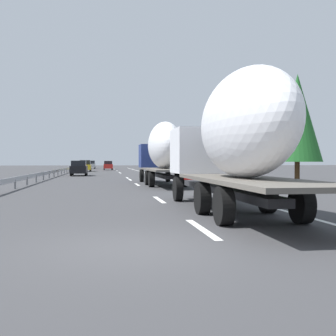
{
  "coord_description": "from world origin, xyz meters",
  "views": [
    {
      "loc": [
        -8.22,
        0.65,
        1.7
      ],
      "look_at": [
        21.78,
        -4.02,
        1.22
      ],
      "focal_mm": 44.62,
      "sensor_mm": 36.0,
      "label": 1
    }
  ],
  "objects_px": {
    "car_red_compact": "(108,165)",
    "road_sign": "(173,157)",
    "truck_lead": "(162,150)",
    "truck_trailing": "(234,137)",
    "car_silver_hatch": "(91,165)",
    "car_black_suv": "(79,168)",
    "car_yellow_coupe": "(85,166)"
  },
  "relations": [
    {
      "from": "car_red_compact",
      "to": "road_sign",
      "type": "xyz_separation_m",
      "value": [
        -39.05,
        -6.4,
        1.21
      ]
    },
    {
      "from": "truck_lead",
      "to": "truck_trailing",
      "type": "bearing_deg",
      "value": -180.0
    },
    {
      "from": "truck_trailing",
      "to": "road_sign",
      "type": "height_order",
      "value": "truck_trailing"
    },
    {
      "from": "car_silver_hatch",
      "to": "car_red_compact",
      "type": "bearing_deg",
      "value": -165.89
    },
    {
      "from": "truck_lead",
      "to": "car_black_suv",
      "type": "height_order",
      "value": "truck_lead"
    },
    {
      "from": "car_black_suv",
      "to": "road_sign",
      "type": "xyz_separation_m",
      "value": [
        -6.22,
        -10.18,
        1.2
      ]
    },
    {
      "from": "car_silver_hatch",
      "to": "road_sign",
      "type": "xyz_separation_m",
      "value": [
        -53.7,
        -10.09,
        1.17
      ]
    },
    {
      "from": "road_sign",
      "to": "truck_lead",
      "type": "bearing_deg",
      "value": 167.36
    },
    {
      "from": "truck_lead",
      "to": "car_yellow_coupe",
      "type": "height_order",
      "value": "truck_lead"
    },
    {
      "from": "car_silver_hatch",
      "to": "road_sign",
      "type": "height_order",
      "value": "road_sign"
    },
    {
      "from": "car_black_suv",
      "to": "road_sign",
      "type": "distance_m",
      "value": 11.99
    },
    {
      "from": "road_sign",
      "to": "truck_trailing",
      "type": "bearing_deg",
      "value": 174.23
    },
    {
      "from": "truck_trailing",
      "to": "car_black_suv",
      "type": "bearing_deg",
      "value": 10.86
    },
    {
      "from": "truck_trailing",
      "to": "car_yellow_coupe",
      "type": "bearing_deg",
      "value": 7.11
    },
    {
      "from": "car_red_compact",
      "to": "car_silver_hatch",
      "type": "bearing_deg",
      "value": 14.11
    },
    {
      "from": "truck_lead",
      "to": "truck_trailing",
      "type": "distance_m",
      "value": 16.85
    },
    {
      "from": "car_black_suv",
      "to": "road_sign",
      "type": "relative_size",
      "value": 1.46
    },
    {
      "from": "car_red_compact",
      "to": "car_black_suv",
      "type": "height_order",
      "value": "car_black_suv"
    },
    {
      "from": "truck_trailing",
      "to": "truck_lead",
      "type": "bearing_deg",
      "value": 0.0
    },
    {
      "from": "road_sign",
      "to": "car_silver_hatch",
      "type": "bearing_deg",
      "value": 10.64
    },
    {
      "from": "truck_lead",
      "to": "road_sign",
      "type": "xyz_separation_m",
      "value": [
        13.82,
        -3.1,
        -0.39
      ]
    },
    {
      "from": "truck_trailing",
      "to": "car_silver_hatch",
      "type": "relative_size",
      "value": 2.66
    },
    {
      "from": "truck_trailing",
      "to": "car_yellow_coupe",
      "type": "height_order",
      "value": "truck_trailing"
    },
    {
      "from": "car_black_suv",
      "to": "car_silver_hatch",
      "type": "bearing_deg",
      "value": -0.11
    },
    {
      "from": "truck_lead",
      "to": "road_sign",
      "type": "height_order",
      "value": "truck_lead"
    },
    {
      "from": "car_black_suv",
      "to": "road_sign",
      "type": "height_order",
      "value": "road_sign"
    },
    {
      "from": "road_sign",
      "to": "car_yellow_coupe",
      "type": "bearing_deg",
      "value": 20.81
    },
    {
      "from": "car_red_compact",
      "to": "road_sign",
      "type": "relative_size",
      "value": 1.49
    },
    {
      "from": "truck_lead",
      "to": "car_silver_hatch",
      "type": "height_order",
      "value": "truck_lead"
    },
    {
      "from": "truck_trailing",
      "to": "road_sign",
      "type": "bearing_deg",
      "value": -5.77
    },
    {
      "from": "truck_trailing",
      "to": "car_yellow_coupe",
      "type": "relative_size",
      "value": 2.61
    },
    {
      "from": "truck_trailing",
      "to": "car_silver_hatch",
      "type": "xyz_separation_m",
      "value": [
        84.37,
        6.99,
        -1.58
      ]
    }
  ]
}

